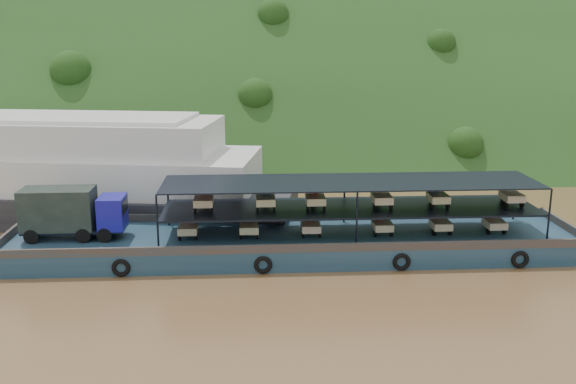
{
  "coord_description": "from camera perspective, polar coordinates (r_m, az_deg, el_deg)",
  "views": [
    {
      "loc": [
        -4.47,
        -37.96,
        13.35
      ],
      "look_at": [
        -2.0,
        3.0,
        3.2
      ],
      "focal_mm": 40.0,
      "sensor_mm": 36.0,
      "label": 1
    }
  ],
  "objects": [
    {
      "name": "ground",
      "position": [
        40.49,
        3.1,
        -5.38
      ],
      "size": [
        160.0,
        160.0,
        0.0
      ],
      "primitive_type": "plane",
      "color": "brown",
      "rests_on": "ground"
    },
    {
      "name": "passenger_ferry",
      "position": [
        51.28,
        -20.91,
        1.64
      ],
      "size": [
        38.45,
        15.54,
        7.58
      ],
      "rotation": [
        0.0,
        0.0,
        -0.17
      ],
      "color": "black",
      "rests_on": "ground"
    },
    {
      "name": "hillside",
      "position": [
        75.29,
        0.01,
        3.68
      ],
      "size": [
        140.0,
        39.6,
        39.6
      ],
      "primitive_type": "cube",
      "rotation": [
        0.79,
        0.0,
        0.0
      ],
      "color": "#1A3513",
      "rests_on": "ground"
    },
    {
      "name": "cargo_barge",
      "position": [
        39.97,
        -0.67,
        -3.98
      ],
      "size": [
        35.0,
        7.18,
        4.54
      ],
      "color": "#133043",
      "rests_on": "ground"
    }
  ]
}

